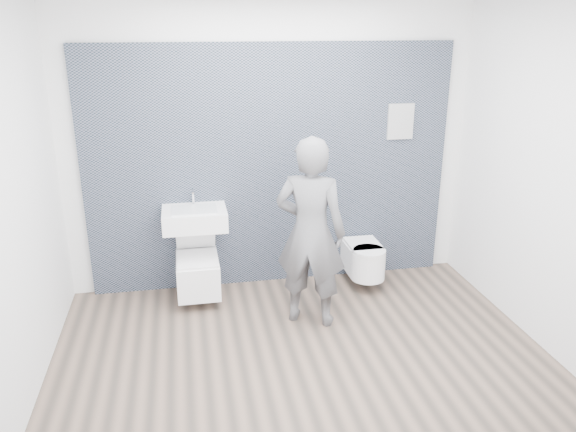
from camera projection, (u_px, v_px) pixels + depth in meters
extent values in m
plane|color=brown|center=(302.00, 355.00, 4.57)|extent=(4.00, 4.00, 0.00)
plane|color=silver|center=(271.00, 148.00, 5.50)|extent=(4.00, 0.00, 4.00)
plane|color=silver|center=(369.00, 279.00, 2.72)|extent=(4.00, 0.00, 4.00)
plane|color=silver|center=(12.00, 207.00, 3.75)|extent=(0.00, 3.00, 3.00)
plane|color=silver|center=(548.00, 177.00, 4.47)|extent=(0.00, 3.00, 3.00)
cube|color=black|center=(273.00, 278.00, 5.94)|extent=(3.60, 0.06, 2.40)
cube|color=white|center=(195.00, 218.00, 5.29)|extent=(0.60, 0.45, 0.18)
cube|color=silver|center=(194.00, 210.00, 5.24)|extent=(0.42, 0.30, 0.03)
cylinder|color=silver|center=(193.00, 197.00, 5.39)|extent=(0.02, 0.02, 0.15)
cylinder|color=silver|center=(193.00, 192.00, 5.32)|extent=(0.02, 0.10, 0.02)
cylinder|color=silver|center=(195.00, 226.00, 5.53)|extent=(0.04, 0.04, 0.12)
cube|color=white|center=(198.00, 274.00, 5.41)|extent=(0.40, 0.58, 0.34)
cylinder|color=silver|center=(197.00, 262.00, 5.33)|extent=(0.28, 0.28, 0.03)
cube|color=white|center=(197.00, 259.00, 5.32)|extent=(0.38, 0.46, 0.02)
cube|color=white|center=(195.00, 234.00, 5.41)|extent=(0.38, 0.24, 0.37)
cube|color=silver|center=(198.00, 275.00, 5.70)|extent=(0.10, 0.06, 0.08)
cube|color=white|center=(362.00, 257.00, 5.79)|extent=(0.34, 0.40, 0.29)
cylinder|color=white|center=(368.00, 265.00, 5.61)|extent=(0.34, 0.34, 0.29)
cube|color=white|center=(363.00, 244.00, 5.71)|extent=(0.32, 0.38, 0.03)
cylinder|color=white|center=(369.00, 251.00, 5.54)|extent=(0.32, 0.32, 0.03)
cube|color=silver|center=(356.00, 260.00, 5.98)|extent=(0.10, 0.06, 0.08)
cube|color=silver|center=(391.00, 270.00, 6.12)|extent=(0.26, 0.03, 0.35)
imported|color=#5B5B5F|center=(310.00, 233.00, 4.84)|extent=(0.73, 0.63, 1.70)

